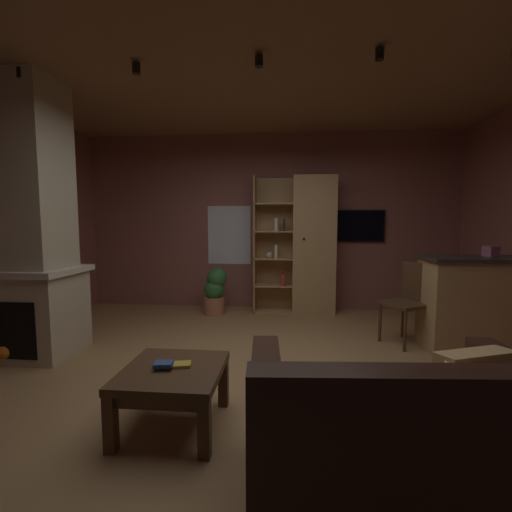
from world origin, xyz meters
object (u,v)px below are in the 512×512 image
object	(u,v)px
kitchen_bar_counter	(491,304)
leather_couch	(408,447)
table_book_0	(182,365)
wall_mounted_tv	(356,226)
bookshelf_cabinet	(308,246)
tissue_box	(491,251)
coffee_table	(173,380)
potted_floor_plant	(215,290)
stone_fireplace	(23,234)
dining_chair	(410,297)
table_book_1	(163,364)

from	to	relation	value
kitchen_bar_counter	leather_couch	world-z (taller)	kitchen_bar_counter
table_book_0	wall_mounted_tv	xyz separation A→B (m)	(1.75, 3.35, 0.91)
bookshelf_cabinet	tissue_box	world-z (taller)	bookshelf_cabinet
tissue_box	coffee_table	size ratio (longest dim) A/B	0.18
tissue_box	potted_floor_plant	size ratio (longest dim) A/B	0.17
stone_fireplace	table_book_0	bearing A→B (deg)	-29.13
potted_floor_plant	coffee_table	bearing A→B (deg)	-83.54
kitchen_bar_counter	tissue_box	xyz separation A→B (m)	(0.01, 0.07, 0.56)
stone_fireplace	dining_chair	bearing A→B (deg)	9.92
stone_fireplace	kitchen_bar_counter	xyz separation A→B (m)	(4.85, 0.57, -0.75)
stone_fireplace	table_book_0	distance (m)	2.42
stone_fireplace	table_book_1	distance (m)	2.35
coffee_table	dining_chair	xyz separation A→B (m)	(2.14, 1.84, 0.21)
kitchen_bar_counter	coffee_table	size ratio (longest dim) A/B	2.08
table_book_0	dining_chair	world-z (taller)	dining_chair
table_book_1	tissue_box	bearing A→B (deg)	31.01
stone_fireplace	table_book_1	size ratio (longest dim) A/B	23.40
stone_fireplace	leather_couch	bearing A→B (deg)	-27.50
dining_chair	potted_floor_plant	world-z (taller)	dining_chair
dining_chair	potted_floor_plant	xyz separation A→B (m)	(-2.47, 1.07, -0.17)
bookshelf_cabinet	kitchen_bar_counter	distance (m)	2.42
dining_chair	wall_mounted_tv	size ratio (longest dim) A/B	1.06
dining_chair	wall_mounted_tv	world-z (taller)	wall_mounted_tv
leather_couch	coffee_table	world-z (taller)	leather_couch
stone_fireplace	tissue_box	size ratio (longest dim) A/B	23.12
wall_mounted_tv	table_book_0	bearing A→B (deg)	-117.63
stone_fireplace	tissue_box	distance (m)	4.90
tissue_box	leather_couch	world-z (taller)	tissue_box
bookshelf_cabinet	leather_couch	size ratio (longest dim) A/B	1.37
stone_fireplace	bookshelf_cabinet	bearing A→B (deg)	34.19
stone_fireplace	table_book_1	world-z (taller)	stone_fireplace
stone_fireplace	bookshelf_cabinet	size ratio (longest dim) A/B	1.34
leather_couch	bookshelf_cabinet	bearing A→B (deg)	94.01
tissue_box	table_book_1	size ratio (longest dim) A/B	1.01
leather_couch	table_book_1	world-z (taller)	leather_couch
bookshelf_cabinet	dining_chair	size ratio (longest dim) A/B	2.25
dining_chair	coffee_table	bearing A→B (deg)	-139.28
leather_couch	wall_mounted_tv	distance (m)	4.09
stone_fireplace	bookshelf_cabinet	xyz separation A→B (m)	(2.99, 2.03, -0.23)
table_book_1	wall_mounted_tv	bearing A→B (deg)	61.34
tissue_box	leather_couch	size ratio (longest dim) A/B	0.08
coffee_table	table_book_1	xyz separation A→B (m)	(-0.05, -0.03, 0.12)
kitchen_bar_counter	tissue_box	size ratio (longest dim) A/B	11.70
leather_couch	table_book_1	bearing A→B (deg)	158.89
stone_fireplace	potted_floor_plant	size ratio (longest dim) A/B	3.95
coffee_table	table_book_1	distance (m)	0.13
table_book_0	potted_floor_plant	xyz separation A→B (m)	(-0.38, 2.88, -0.05)
bookshelf_cabinet	table_book_1	bearing A→B (deg)	-109.33
stone_fireplace	leather_couch	world-z (taller)	stone_fireplace
dining_chair	table_book_0	bearing A→B (deg)	-138.99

